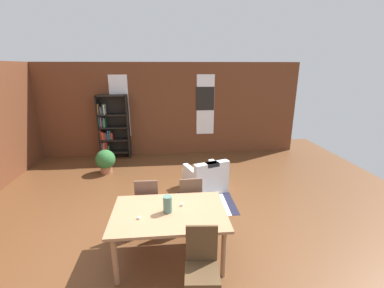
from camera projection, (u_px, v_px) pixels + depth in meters
The scene contains 16 objects.
ground_plane at pixel (164, 234), 4.38m from camera, with size 10.94×10.94×0.00m, color brown.
back_wall_brick at pixel (163, 110), 8.03m from camera, with size 8.48×0.12×2.85m, color brown.
window_pane_0 at pixel (120, 106), 7.80m from camera, with size 0.55×0.02×1.85m, color white.
window_pane_1 at pixel (205, 105), 8.04m from camera, with size 0.55×0.02×1.85m, color white.
dining_table at pixel (169, 217), 3.67m from camera, with size 1.61×1.07×0.76m.
vase_on_table at pixel (168, 204), 3.61m from camera, with size 0.13×0.13×0.24m, color #4C7266.
tealight_candle_0 at pixel (139, 218), 3.47m from camera, with size 0.04×0.04×0.03m, color silver.
tealight_candle_1 at pixel (182, 205), 3.80m from camera, with size 0.04×0.04×0.04m, color silver.
dining_chair_far_left at pixel (148, 201), 4.41m from camera, with size 0.41×0.41×0.95m.
dining_chair_far_right at pixel (190, 199), 4.48m from camera, with size 0.42×0.42×0.95m.
dining_chair_near_right at pixel (202, 264), 3.02m from camera, with size 0.43×0.43×0.95m.
bookshelf_tall at pixel (112, 128), 7.78m from camera, with size 0.90×0.32×1.93m.
armchair_white at pixel (206, 178), 5.89m from camera, with size 1.02×1.02×0.75m.
potted_plant_by_shelf at pixel (106, 160), 6.80m from camera, with size 0.51×0.51×0.63m.
striped_rug at pixel (207, 203), 5.38m from camera, with size 1.15×1.06×0.01m.
framed_picture at pixel (205, 99), 7.98m from camera, with size 0.56×0.03×0.72m, color black.
Camera 1 is at (0.12, -3.77, 2.73)m, focal length 24.15 mm.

